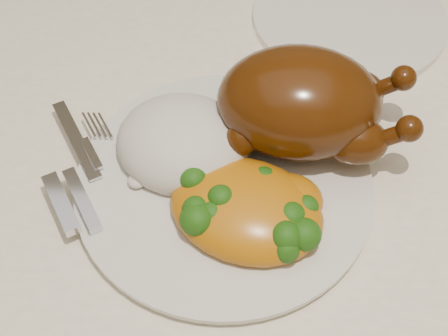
{
  "coord_description": "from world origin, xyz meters",
  "views": [
    {
      "loc": [
        0.14,
        -0.4,
        1.24
      ],
      "look_at": [
        0.13,
        -0.06,
        0.8
      ],
      "focal_mm": 50.0,
      "sensor_mm": 36.0,
      "label": 1
    }
  ],
  "objects_px": {
    "side_plate": "(349,17)",
    "roast_chicken": "(304,103)",
    "dinner_plate": "(224,185)",
    "dining_table": "(114,193)"
  },
  "relations": [
    {
      "from": "side_plate",
      "to": "roast_chicken",
      "type": "height_order",
      "value": "roast_chicken"
    },
    {
      "from": "dinner_plate",
      "to": "side_plate",
      "type": "xyz_separation_m",
      "value": [
        0.14,
        0.24,
        -0.0
      ]
    },
    {
      "from": "dinner_plate",
      "to": "side_plate",
      "type": "bearing_deg",
      "value": 60.43
    },
    {
      "from": "dining_table",
      "to": "dinner_plate",
      "type": "height_order",
      "value": "dinner_plate"
    },
    {
      "from": "dining_table",
      "to": "roast_chicken",
      "type": "bearing_deg",
      "value": -1.64
    },
    {
      "from": "dining_table",
      "to": "side_plate",
      "type": "distance_m",
      "value": 0.34
    },
    {
      "from": "dining_table",
      "to": "side_plate",
      "type": "xyz_separation_m",
      "value": [
        0.26,
        0.18,
        0.11
      ]
    },
    {
      "from": "dining_table",
      "to": "dinner_plate",
      "type": "bearing_deg",
      "value": -26.24
    },
    {
      "from": "dining_table",
      "to": "dinner_plate",
      "type": "relative_size",
      "value": 5.95
    },
    {
      "from": "dinner_plate",
      "to": "roast_chicken",
      "type": "distance_m",
      "value": 0.1
    }
  ]
}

